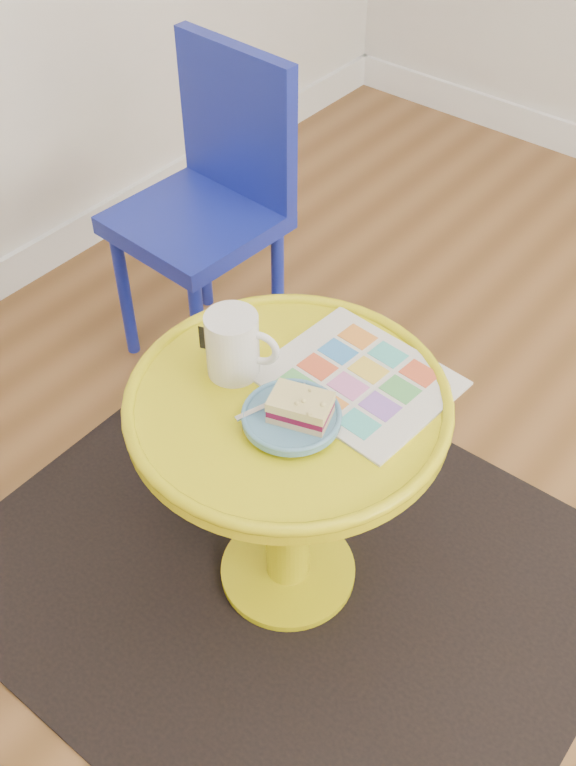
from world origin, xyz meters
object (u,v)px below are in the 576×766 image
Objects in this scene: chair at (212,194)px; newspaper at (358,379)px; plate at (291,417)px; side_table at (288,457)px; mug at (234,343)px.

chair is 2.61× the size of newspaper.
plate is (0.69, -0.54, 0.09)m from chair.
newspaper is 0.16m from plate.
chair is at bearing 156.13° from newspaper.
newspaper reaches higher than side_table.
side_table is 0.82m from chair.
plate reaches higher than newspaper.
plate is (0.04, -0.04, 0.17)m from side_table.
mug reaches higher than plate.
side_table is 0.71× the size of chair.
mug is (-0.19, -0.12, 0.06)m from newspaper.
newspaper is (0.71, -0.38, 0.08)m from chair.
newspaper is (0.07, 0.12, 0.16)m from side_table.
newspaper is at bearing -24.93° from chair.
mug is at bearing -40.44° from chair.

